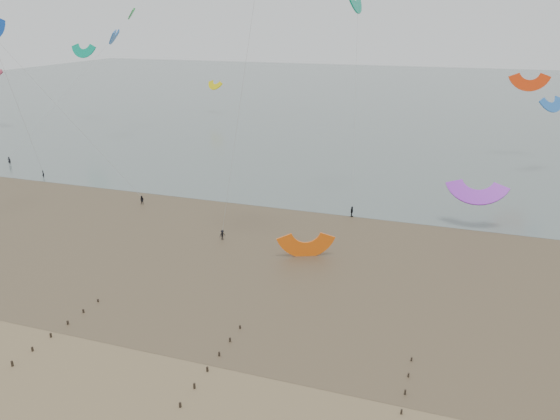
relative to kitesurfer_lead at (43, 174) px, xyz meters
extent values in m
plane|color=brown|center=(57.03, -52.43, -0.78)|extent=(500.00, 500.00, 0.00)
plane|color=#475654|center=(57.03, 147.57, -0.75)|extent=(500.00, 500.00, 0.00)
plane|color=#473A28|center=(57.03, -17.43, -0.77)|extent=(500.00, 500.00, 0.00)
ellipsoid|color=slate|center=(39.03, -30.43, -0.78)|extent=(23.60, 14.36, 0.01)
ellipsoid|color=slate|center=(69.03, -14.43, -0.78)|extent=(33.64, 18.32, 0.01)
ellipsoid|color=slate|center=(17.03, -12.43, -0.78)|extent=(26.95, 14.22, 0.01)
cube|color=black|center=(43.03, -53.58, -0.54)|extent=(0.16, 0.16, 0.59)
cube|color=black|center=(43.03, -50.95, -0.55)|extent=(0.16, 0.16, 0.57)
cube|color=black|center=(43.03, -48.32, -0.57)|extent=(0.16, 0.16, 0.54)
cube|color=black|center=(43.03, -45.69, -0.58)|extent=(0.16, 0.16, 0.51)
cube|color=black|center=(43.03, -43.06, -0.60)|extent=(0.16, 0.16, 0.48)
cube|color=black|center=(43.03, -40.43, -0.61)|extent=(0.16, 0.16, 0.45)
cube|color=black|center=(61.03, -53.58, -0.54)|extent=(0.16, 0.16, 0.59)
cube|color=black|center=(61.03, -50.95, -0.55)|extent=(0.16, 0.16, 0.57)
cube|color=black|center=(61.03, -48.32, -0.57)|extent=(0.16, 0.16, 0.54)
cube|color=black|center=(61.03, -45.69, -0.58)|extent=(0.16, 0.16, 0.51)
cube|color=black|center=(61.03, -43.06, -0.60)|extent=(0.16, 0.16, 0.48)
cube|color=black|center=(61.03, -40.43, -0.61)|extent=(0.16, 0.16, 0.45)
cube|color=black|center=(79.03, -48.32, -0.57)|extent=(0.16, 0.16, 0.54)
cube|color=black|center=(79.03, -45.69, -0.58)|extent=(0.16, 0.16, 0.51)
cube|color=black|center=(79.03, -43.06, -0.60)|extent=(0.16, 0.16, 0.48)
cube|color=black|center=(79.03, -40.43, -0.61)|extent=(0.16, 0.16, 0.45)
imported|color=black|center=(0.00, 0.00, 0.00)|extent=(0.68, 0.61, 1.57)
imported|color=black|center=(65.24, -2.46, 0.13)|extent=(0.55, 1.11, 1.82)
imported|color=black|center=(-14.88, 6.28, 0.10)|extent=(0.74, 0.60, 1.76)
imported|color=black|center=(28.69, -8.20, 0.01)|extent=(0.81, 0.66, 1.58)
imported|color=black|center=(48.97, -18.43, -0.02)|extent=(1.02, 1.14, 1.53)
camera|label=1|loc=(81.45, -87.03, 30.74)|focal=35.00mm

